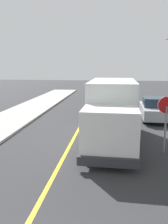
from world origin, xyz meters
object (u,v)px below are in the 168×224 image
at_px(parked_car_near, 107,104).
at_px(parked_car_mid, 114,95).
at_px(parked_van_across, 154,109).
at_px(stop_sign, 166,114).
at_px(box_truck, 112,109).

height_order(parked_car_near, parked_car_mid, same).
xyz_separation_m(parked_car_near, parked_van_across, (3.50, -1.88, 0.00)).
bearing_deg(stop_sign, parked_car_near, 108.02).
bearing_deg(stop_sign, parked_van_across, 84.47).
height_order(parked_car_mid, stop_sign, stop_sign).
height_order(box_truck, parked_car_mid, box_truck).
relative_size(parked_van_across, stop_sign, 1.68).
relative_size(parked_car_near, parked_van_across, 0.99).
bearing_deg(box_truck, parked_car_mid, 89.13).
relative_size(box_truck, stop_sign, 2.73).
xyz_separation_m(parked_car_near, stop_sign, (2.84, -8.73, 1.06)).
distance_m(parked_car_near, parked_van_across, 3.98).
xyz_separation_m(box_truck, parked_car_near, (-0.40, 7.28, -0.97)).
relative_size(parked_car_near, parked_car_mid, 0.99).
distance_m(parked_car_mid, stop_sign, 15.39).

